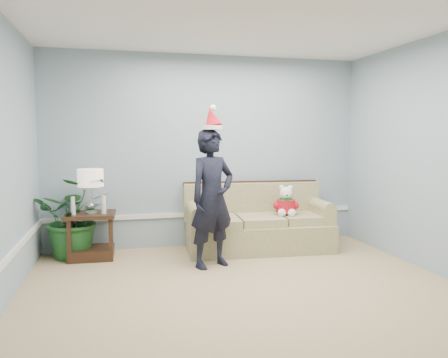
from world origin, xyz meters
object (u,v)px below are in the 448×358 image
sofa (258,226)px  man (212,198)px  side_table (91,241)px  houseplant (75,217)px  table_lamp (90,180)px  teddy_bear (286,204)px

sofa → man: (-0.79, -0.65, 0.50)m
side_table → houseplant: 0.38m
table_lamp → houseplant: 0.57m
table_lamp → teddy_bear: size_ratio=1.34×
houseplant → teddy_bear: (2.79, -0.31, 0.11)m
sofa → teddy_bear: (0.37, -0.13, 0.31)m
man → teddy_bear: (1.15, 0.52, -0.19)m
man → sofa: bearing=16.3°
table_lamp → houseplant: size_ratio=0.54×
sofa → teddy_bear: size_ratio=4.79×
side_table → man: man is taller
side_table → man: size_ratio=0.38×
side_table → teddy_bear: size_ratio=1.50×
man → table_lamp: bearing=132.3°
sofa → man: man is taller
table_lamp → man: (1.42, -0.64, -0.20)m
sofa → table_lamp: bearing=-175.7°
sofa → table_lamp: 2.31m
houseplant → side_table: bearing=-33.7°
side_table → table_lamp: size_ratio=1.12×
sofa → houseplant: houseplant is taller
side_table → sofa: bearing=-1.2°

